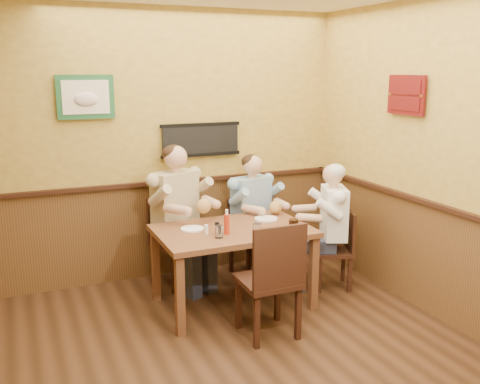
{
  "coord_description": "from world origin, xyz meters",
  "views": [
    {
      "loc": [
        -0.91,
        -2.89,
        2.18
      ],
      "look_at": [
        0.96,
        1.42,
        1.1
      ],
      "focal_mm": 40.0,
      "sensor_mm": 36.0,
      "label": 1
    }
  ],
  "objects_px": {
    "chair_right_end": "(333,249)",
    "cola_tumbler": "(294,225)",
    "water_glass_left": "(219,232)",
    "salt_shaker": "(206,230)",
    "dining_table": "(233,238)",
    "diner_blue_polo": "(251,221)",
    "chair_back_left": "(176,242)",
    "diner_white_elder": "(333,233)",
    "chair_near_side": "(268,278)",
    "chair_back_right": "(251,237)",
    "pepper_shaker": "(217,228)",
    "water_glass_mid": "(257,230)",
    "diner_tan_shirt": "(176,223)",
    "hot_sauce_bottle": "(227,223)"
  },
  "relations": [
    {
      "from": "water_glass_left",
      "to": "salt_shaker",
      "type": "xyz_separation_m",
      "value": [
        -0.07,
        0.14,
        -0.01
      ]
    },
    {
      "from": "diner_blue_polo",
      "to": "cola_tumbler",
      "type": "bearing_deg",
      "value": -104.81
    },
    {
      "from": "chair_back_left",
      "to": "dining_table",
      "type": "bearing_deg",
      "value": -84.58
    },
    {
      "from": "chair_back_right",
      "to": "cola_tumbler",
      "type": "height_order",
      "value": "cola_tumbler"
    },
    {
      "from": "hot_sauce_bottle",
      "to": "chair_back_left",
      "type": "bearing_deg",
      "value": 105.35
    },
    {
      "from": "water_glass_left",
      "to": "salt_shaker",
      "type": "bearing_deg",
      "value": 115.81
    },
    {
      "from": "hot_sauce_bottle",
      "to": "diner_tan_shirt",
      "type": "bearing_deg",
      "value": 105.35
    },
    {
      "from": "chair_back_left",
      "to": "salt_shaker",
      "type": "xyz_separation_m",
      "value": [
        0.06,
        -0.76,
        0.34
      ]
    },
    {
      "from": "chair_right_end",
      "to": "diner_white_elder",
      "type": "bearing_deg",
      "value": 180.0
    },
    {
      "from": "diner_white_elder",
      "to": "water_glass_left",
      "type": "height_order",
      "value": "diner_white_elder"
    },
    {
      "from": "chair_back_right",
      "to": "diner_white_elder",
      "type": "distance_m",
      "value": 0.92
    },
    {
      "from": "diner_tan_shirt",
      "to": "cola_tumbler",
      "type": "height_order",
      "value": "diner_tan_shirt"
    },
    {
      "from": "water_glass_left",
      "to": "pepper_shaker",
      "type": "xyz_separation_m",
      "value": [
        0.03,
        0.13,
        -0.0
      ]
    },
    {
      "from": "chair_near_side",
      "to": "diner_white_elder",
      "type": "xyz_separation_m",
      "value": [
        1.05,
        0.64,
        0.07
      ]
    },
    {
      "from": "cola_tumbler",
      "to": "hot_sauce_bottle",
      "type": "relative_size",
      "value": 0.56
    },
    {
      "from": "diner_blue_polo",
      "to": "pepper_shaker",
      "type": "relative_size",
      "value": 11.74
    },
    {
      "from": "dining_table",
      "to": "diner_blue_polo",
      "type": "bearing_deg",
      "value": 53.59
    },
    {
      "from": "pepper_shaker",
      "to": "salt_shaker",
      "type": "bearing_deg",
      "value": 175.81
    },
    {
      "from": "diner_white_elder",
      "to": "dining_table",
      "type": "bearing_deg",
      "value": -68.72
    },
    {
      "from": "dining_table",
      "to": "water_glass_left",
      "type": "relative_size",
      "value": 12.84
    },
    {
      "from": "chair_back_left",
      "to": "diner_tan_shirt",
      "type": "xyz_separation_m",
      "value": [
        0.0,
        0.0,
        0.2
      ]
    },
    {
      "from": "water_glass_left",
      "to": "diner_white_elder",
      "type": "bearing_deg",
      "value": 8.51
    },
    {
      "from": "chair_back_left",
      "to": "pepper_shaker",
      "type": "bearing_deg",
      "value": -99.4
    },
    {
      "from": "chair_back_right",
      "to": "water_glass_mid",
      "type": "xyz_separation_m",
      "value": [
        -0.39,
        -0.97,
        0.4
      ]
    },
    {
      "from": "chair_right_end",
      "to": "chair_back_left",
      "type": "bearing_deg",
      "value": -94.15
    },
    {
      "from": "chair_back_left",
      "to": "pepper_shaker",
      "type": "relative_size",
      "value": 9.11
    },
    {
      "from": "water_glass_left",
      "to": "pepper_shaker",
      "type": "relative_size",
      "value": 1.09
    },
    {
      "from": "chair_back_left",
      "to": "water_glass_left",
      "type": "xyz_separation_m",
      "value": [
        0.12,
        -0.9,
        0.35
      ]
    },
    {
      "from": "diner_blue_polo",
      "to": "salt_shaker",
      "type": "distance_m",
      "value": 1.08
    },
    {
      "from": "chair_near_side",
      "to": "diner_blue_polo",
      "type": "bearing_deg",
      "value": -108.26
    },
    {
      "from": "chair_back_left",
      "to": "hot_sauce_bottle",
      "type": "xyz_separation_m",
      "value": [
        0.23,
        -0.83,
        0.39
      ]
    },
    {
      "from": "chair_near_side",
      "to": "diner_tan_shirt",
      "type": "height_order",
      "value": "diner_tan_shirt"
    },
    {
      "from": "water_glass_left",
      "to": "water_glass_mid",
      "type": "bearing_deg",
      "value": -17.32
    },
    {
      "from": "chair_near_side",
      "to": "hot_sauce_bottle",
      "type": "xyz_separation_m",
      "value": [
        -0.16,
        0.51,
        0.35
      ]
    },
    {
      "from": "diner_blue_polo",
      "to": "salt_shaker",
      "type": "bearing_deg",
      "value": -150.08
    },
    {
      "from": "diner_blue_polo",
      "to": "chair_back_left",
      "type": "bearing_deg",
      "value": 164.66
    },
    {
      "from": "diner_white_elder",
      "to": "water_glass_left",
      "type": "xyz_separation_m",
      "value": [
        -1.31,
        -0.2,
        0.23
      ]
    },
    {
      "from": "chair_right_end",
      "to": "cola_tumbler",
      "type": "distance_m",
      "value": 0.8
    },
    {
      "from": "chair_back_left",
      "to": "pepper_shaker",
      "type": "xyz_separation_m",
      "value": [
        0.16,
        -0.77,
        0.34
      ]
    },
    {
      "from": "diner_tan_shirt",
      "to": "pepper_shaker",
      "type": "xyz_separation_m",
      "value": [
        0.16,
        -0.77,
        0.15
      ]
    },
    {
      "from": "hot_sauce_bottle",
      "to": "water_glass_mid",
      "type": "bearing_deg",
      "value": -38.36
    },
    {
      "from": "salt_shaker",
      "to": "water_glass_left",
      "type": "bearing_deg",
      "value": -64.19
    },
    {
      "from": "dining_table",
      "to": "chair_back_right",
      "type": "distance_m",
      "value": 0.86
    },
    {
      "from": "chair_back_right",
      "to": "pepper_shaker",
      "type": "xyz_separation_m",
      "value": [
        -0.67,
        -0.74,
        0.39
      ]
    },
    {
      "from": "salt_shaker",
      "to": "hot_sauce_bottle",
      "type": "bearing_deg",
      "value": -21.66
    },
    {
      "from": "diner_white_elder",
      "to": "water_glass_mid",
      "type": "height_order",
      "value": "diner_white_elder"
    },
    {
      "from": "dining_table",
      "to": "diner_tan_shirt",
      "type": "distance_m",
      "value": 0.77
    },
    {
      "from": "dining_table",
      "to": "cola_tumbler",
      "type": "xyz_separation_m",
      "value": [
        0.47,
        -0.3,
        0.15
      ]
    },
    {
      "from": "cola_tumbler",
      "to": "diner_white_elder",
      "type": "bearing_deg",
      "value": 25.06
    },
    {
      "from": "diner_white_elder",
      "to": "water_glass_mid",
      "type": "relative_size",
      "value": 9.87
    }
  ]
}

